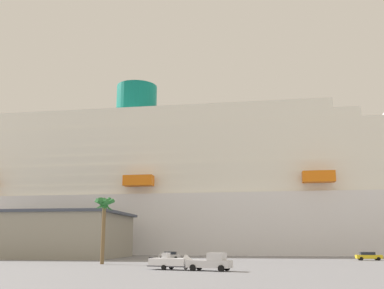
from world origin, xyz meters
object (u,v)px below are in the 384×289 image
object	(u,v)px
pickup_truck	(211,262)
parked_car_yellow_taxi	(368,256)
cruise_ship	(226,196)
parked_car_silver_sedan	(170,255)
palm_tree	(104,210)
small_boat_on_trailer	(174,262)

from	to	relation	value
pickup_truck	parked_car_yellow_taxi	distance (m)	44.70
cruise_ship	parked_car_silver_sedan	world-z (taller)	cruise_ship
palm_tree	parked_car_silver_sedan	distance (m)	21.71
cruise_ship	parked_car_yellow_taxi	size ratio (longest dim) A/B	49.63
parked_car_silver_sedan	pickup_truck	bearing A→B (deg)	-67.05
cruise_ship	pickup_truck	bearing A→B (deg)	-84.13
cruise_ship	parked_car_silver_sedan	xyz separation A→B (m)	(-5.83, -44.40, -16.01)
small_boat_on_trailer	palm_tree	distance (m)	20.68
parked_car_yellow_taxi	parked_car_silver_sedan	bearing A→B (deg)	-172.84
cruise_ship	parked_car_silver_sedan	distance (m)	47.56
parked_car_silver_sedan	parked_car_yellow_taxi	world-z (taller)	same
small_boat_on_trailer	parked_car_yellow_taxi	bearing A→B (deg)	50.52
parked_car_silver_sedan	cruise_ship	bearing A→B (deg)	82.53
parked_car_silver_sedan	parked_car_yellow_taxi	bearing A→B (deg)	7.16
pickup_truck	palm_tree	world-z (taller)	palm_tree
small_boat_on_trailer	palm_tree	size ratio (longest dim) A/B	0.65
palm_tree	parked_car_silver_sedan	world-z (taller)	palm_tree
parked_car_yellow_taxi	pickup_truck	bearing A→B (deg)	-123.63
cruise_ship	pickup_truck	size ratio (longest dim) A/B	41.20
cruise_ship	palm_tree	distance (m)	65.35
pickup_truck	small_boat_on_trailer	xyz separation A→B (m)	(-4.99, 1.11, -0.08)
small_boat_on_trailer	parked_car_silver_sedan	size ratio (longest dim) A/B	1.58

